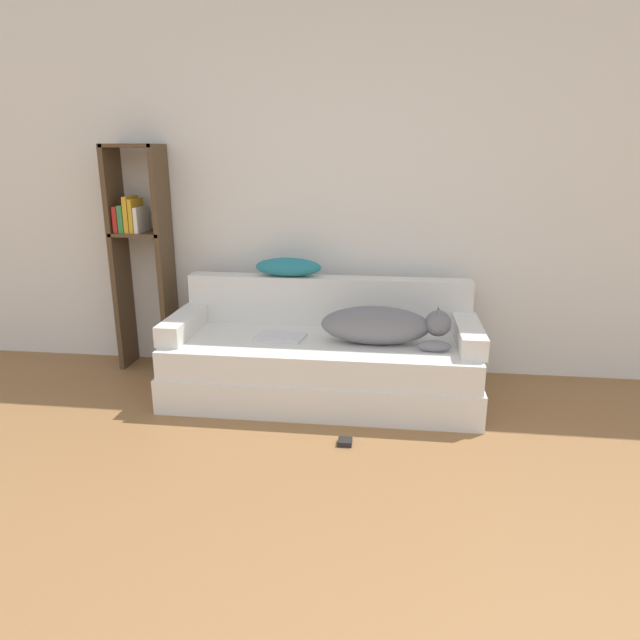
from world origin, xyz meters
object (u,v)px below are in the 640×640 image
object	(u,v)px
dog	(383,326)
bookshelf	(140,246)
throw_pillow	(288,267)
power_adapter	(345,442)
couch	(322,368)
laptop	(281,337)

from	to	relation	value
dog	bookshelf	bearing A→B (deg)	164.61
throw_pillow	dog	bearing A→B (deg)	-31.36
dog	power_adapter	world-z (taller)	dog
couch	dog	world-z (taller)	dog
couch	throw_pillow	xyz separation A→B (m)	(-0.27, 0.33, 0.59)
couch	bookshelf	world-z (taller)	bookshelf
laptop	throw_pillow	bearing A→B (deg)	100.66
dog	bookshelf	size ratio (longest dim) A/B	0.50
laptop	power_adapter	bearing A→B (deg)	-42.93
dog	power_adapter	size ratio (longest dim) A/B	10.24
dog	laptop	distance (m)	0.66
dog	power_adapter	distance (m)	0.77
couch	power_adapter	distance (m)	0.68
dog	throw_pillow	distance (m)	0.81
throw_pillow	power_adapter	xyz separation A→B (m)	(0.48, -0.95, -0.77)
bookshelf	power_adapter	distance (m)	2.06
laptop	power_adapter	distance (m)	0.85
bookshelf	dog	bearing A→B (deg)	-15.39
bookshelf	power_adapter	xyz separation A→B (m)	(1.56, -1.03, -0.88)
couch	bookshelf	bearing A→B (deg)	163.08
couch	throw_pillow	world-z (taller)	throw_pillow
throw_pillow	power_adapter	world-z (taller)	throw_pillow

